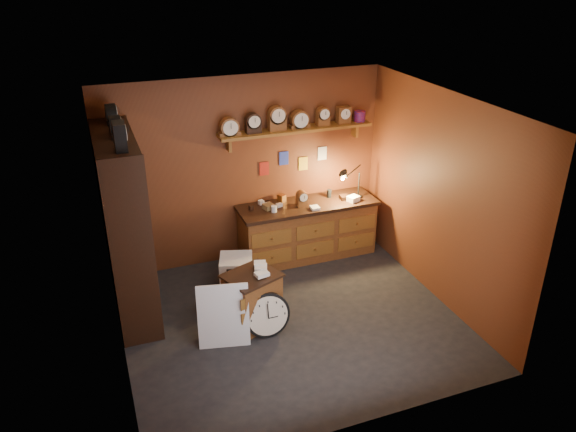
{
  "coord_description": "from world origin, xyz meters",
  "views": [
    {
      "loc": [
        -2.06,
        -5.36,
        4.17
      ],
      "look_at": [
        0.09,
        0.35,
        1.27
      ],
      "focal_mm": 35.0,
      "sensor_mm": 36.0,
      "label": 1
    }
  ],
  "objects_px": {
    "big_round_clock": "(267,315)",
    "workbench": "(307,227)",
    "low_cabinet": "(252,297)",
    "shelving_unit": "(122,220)"
  },
  "relations": [
    {
      "from": "low_cabinet",
      "to": "big_round_clock",
      "type": "bearing_deg",
      "value": -91.55
    },
    {
      "from": "big_round_clock",
      "to": "low_cabinet",
      "type": "bearing_deg",
      "value": 109.7
    },
    {
      "from": "shelving_unit",
      "to": "big_round_clock",
      "type": "bearing_deg",
      "value": -38.26
    },
    {
      "from": "workbench",
      "to": "big_round_clock",
      "type": "relative_size",
      "value": 3.67
    },
    {
      "from": "low_cabinet",
      "to": "shelving_unit",
      "type": "bearing_deg",
      "value": 125.89
    },
    {
      "from": "workbench",
      "to": "low_cabinet",
      "type": "height_order",
      "value": "workbench"
    },
    {
      "from": "workbench",
      "to": "big_round_clock",
      "type": "bearing_deg",
      "value": -126.07
    },
    {
      "from": "shelving_unit",
      "to": "workbench",
      "type": "height_order",
      "value": "shelving_unit"
    },
    {
      "from": "big_round_clock",
      "to": "workbench",
      "type": "bearing_deg",
      "value": 53.93
    },
    {
      "from": "shelving_unit",
      "to": "low_cabinet",
      "type": "height_order",
      "value": "shelving_unit"
    }
  ]
}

